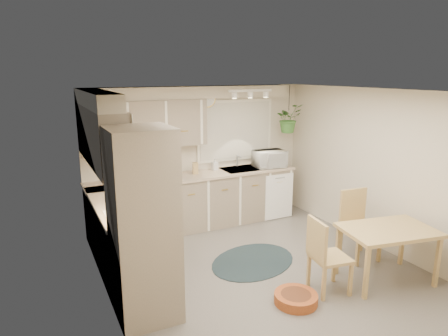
{
  "coord_description": "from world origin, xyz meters",
  "views": [
    {
      "loc": [
        -2.65,
        -4.28,
        2.63
      ],
      "look_at": [
        -0.28,
        0.55,
        1.33
      ],
      "focal_mm": 32.0,
      "sensor_mm": 36.0,
      "label": 1
    }
  ],
  "objects_px": {
    "chair_left": "(330,255)",
    "microwave": "(270,157)",
    "pet_bed": "(296,298)",
    "braided_rug": "(253,261)",
    "chair_back": "(361,226)",
    "dining_table": "(386,255)"
  },
  "relations": [
    {
      "from": "dining_table",
      "to": "microwave",
      "type": "distance_m",
      "value": 2.79
    },
    {
      "from": "chair_left",
      "to": "microwave",
      "type": "distance_m",
      "value": 2.74
    },
    {
      "from": "dining_table",
      "to": "chair_left",
      "type": "height_order",
      "value": "chair_left"
    },
    {
      "from": "braided_rug",
      "to": "chair_back",
      "type": "bearing_deg",
      "value": -21.91
    },
    {
      "from": "pet_bed",
      "to": "microwave",
      "type": "xyz_separation_m",
      "value": [
        1.27,
        2.61,
        1.07
      ]
    },
    {
      "from": "chair_left",
      "to": "pet_bed",
      "type": "xyz_separation_m",
      "value": [
        -0.53,
        -0.05,
        -0.41
      ]
    },
    {
      "from": "pet_bed",
      "to": "chair_left",
      "type": "bearing_deg",
      "value": 5.38
    },
    {
      "from": "chair_left",
      "to": "chair_back",
      "type": "relative_size",
      "value": 0.95
    },
    {
      "from": "braided_rug",
      "to": "dining_table",
      "type": "bearing_deg",
      "value": -43.36
    },
    {
      "from": "chair_left",
      "to": "microwave",
      "type": "bearing_deg",
      "value": 172.94
    },
    {
      "from": "microwave",
      "to": "chair_back",
      "type": "bearing_deg",
      "value": -78.78
    },
    {
      "from": "chair_left",
      "to": "braided_rug",
      "type": "height_order",
      "value": "chair_left"
    },
    {
      "from": "chair_left",
      "to": "braided_rug",
      "type": "bearing_deg",
      "value": -148.46
    },
    {
      "from": "braided_rug",
      "to": "microwave",
      "type": "relative_size",
      "value": 2.4
    },
    {
      "from": "microwave",
      "to": "pet_bed",
      "type": "bearing_deg",
      "value": -111.53
    },
    {
      "from": "braided_rug",
      "to": "microwave",
      "type": "distance_m",
      "value": 2.21
    },
    {
      "from": "dining_table",
      "to": "chair_left",
      "type": "distance_m",
      "value": 0.84
    },
    {
      "from": "chair_back",
      "to": "pet_bed",
      "type": "xyz_separation_m",
      "value": [
        -1.51,
        -0.55,
        -0.44
      ]
    },
    {
      "from": "chair_left",
      "to": "chair_back",
      "type": "distance_m",
      "value": 1.11
    },
    {
      "from": "chair_left",
      "to": "pet_bed",
      "type": "relative_size",
      "value": 1.86
    },
    {
      "from": "dining_table",
      "to": "braided_rug",
      "type": "xyz_separation_m",
      "value": [
        -1.26,
        1.19,
        -0.35
      ]
    },
    {
      "from": "dining_table",
      "to": "braided_rug",
      "type": "bearing_deg",
      "value": 136.64
    }
  ]
}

